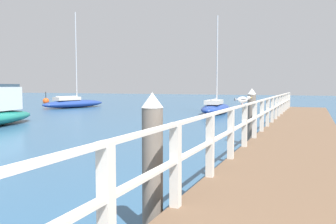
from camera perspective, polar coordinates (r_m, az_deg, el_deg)
The scene contains 8 objects.
pier_deck at distance 13.44m, azimuth 21.15°, elevation -3.60°, with size 2.50×26.60×0.53m, color brown.
pier_railing at distance 13.43m, azimuth 16.26°, elevation 0.47°, with size 0.12×25.12×1.07m.
dock_piling_near at distance 4.62m, azimuth -2.60°, elevation -8.90°, with size 0.29×0.29×1.97m.
dock_piling_far at distance 12.17m, azimuth 13.72°, elevation -0.77°, with size 0.29×0.29×1.97m.
seagull_foreground at distance 8.43m, azimuth 12.33°, elevation 2.07°, with size 0.38×0.36×0.21m.
boat_0 at distance 33.72m, azimuth -15.44°, elevation 1.45°, with size 3.60×6.99×8.99m.
boat_2 at distance 25.92m, azimuth 7.95°, elevation 0.72°, with size 2.16×6.09×7.30m.
channel_buoy at distance 41.45m, azimuth -19.66°, elevation 1.75°, with size 0.70×0.70×1.40m.
Camera 1 is at (0.40, -0.01, 2.05)m, focal length 36.61 mm.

